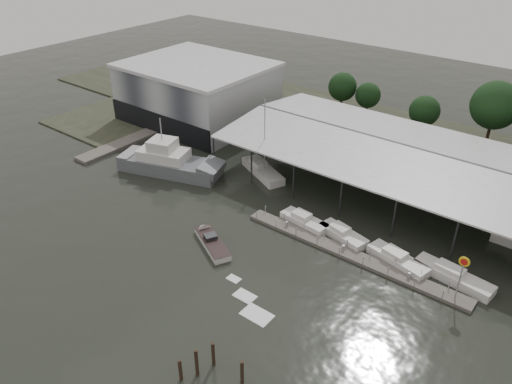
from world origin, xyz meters
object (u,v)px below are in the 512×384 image
Objects in this scene: white_sailboat at (262,170)px; speedboat_underway at (211,240)px; grey_trawler at (170,163)px; shell_fuel_sign at (462,270)px.

speedboat_underway is (5.72, -17.66, -0.25)m from white_sailboat.
white_sailboat reaches higher than speedboat_underway.
white_sailboat is at bearing -44.86° from speedboat_underway.
white_sailboat reaches higher than grey_trawler.
white_sailboat is 18.57m from speedboat_underway.
grey_trawler is 13.82m from white_sailboat.
grey_trawler is 0.96× the size of speedboat_underway.
shell_fuel_sign reaches higher than speedboat_underway.
speedboat_underway is (-26.41, -8.08, -3.53)m from shell_fuel_sign.
white_sailboat reaches higher than shell_fuel_sign.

